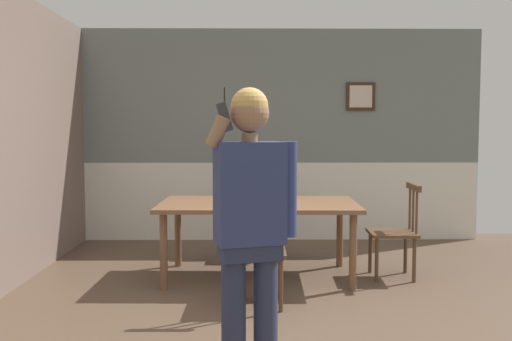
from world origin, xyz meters
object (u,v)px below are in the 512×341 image
object	(u,v)px
chair_near_window	(258,250)
chair_at_table_head	(259,215)
chair_by_doorway	(396,231)
person_figure	(251,216)
dining_table	(258,210)

from	to	relation	value
chair_near_window	chair_at_table_head	distance (m)	1.87
chair_by_doorway	person_figure	world-z (taller)	person_figure
chair_by_doorway	chair_at_table_head	bearing A→B (deg)	56.08
person_figure	chair_by_doorway	bearing A→B (deg)	-136.80
dining_table	chair_by_doorway	size ratio (longest dim) A/B	2.10
chair_near_window	dining_table	bearing A→B (deg)	89.55
chair_near_window	person_figure	xyz separation A→B (m)	(-0.06, -1.42, 0.50)
chair_near_window	chair_at_table_head	world-z (taller)	chair_at_table_head
dining_table	chair_by_doorway	xyz separation A→B (m)	(1.35, -0.03, -0.21)
chair_by_doorway	person_figure	xyz separation A→B (m)	(-1.43, -2.32, 0.51)
person_figure	dining_table	bearing A→B (deg)	-107.20
dining_table	chair_at_table_head	world-z (taller)	chair_at_table_head
dining_table	chair_near_window	size ratio (longest dim) A/B	2.07
dining_table	chair_at_table_head	bearing A→B (deg)	88.73
chair_near_window	person_figure	bearing A→B (deg)	-91.65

